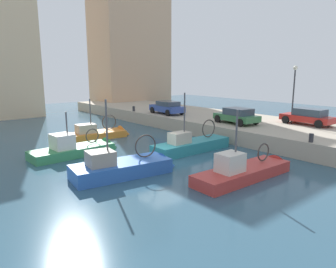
{
  "coord_description": "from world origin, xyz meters",
  "views": [
    {
      "loc": [
        -11.88,
        -15.03,
        5.61
      ],
      "look_at": [
        2.09,
        1.75,
        1.2
      ],
      "focal_mm": 33.57,
      "sensor_mm": 36.0,
      "label": 1
    }
  ],
  "objects_px": {
    "fishing_boat_orange": "(98,137)",
    "mooring_bollard_mid": "(311,138)",
    "fishing_boat_teal": "(194,149)",
    "mooring_bollard_north": "(134,109)",
    "fishing_boat_blue": "(127,173)",
    "parked_car_green": "(237,116)",
    "quay_streetlamp": "(294,85)",
    "parked_car_blue": "(167,107)",
    "fishing_boat_green": "(78,153)",
    "parked_car_red": "(308,116)",
    "fishing_boat_red": "(247,175)"
  },
  "relations": [
    {
      "from": "parked_car_blue",
      "to": "mooring_bollard_mid",
      "type": "height_order",
      "value": "parked_car_blue"
    },
    {
      "from": "fishing_boat_orange",
      "to": "fishing_boat_blue",
      "type": "relative_size",
      "value": 0.99
    },
    {
      "from": "mooring_bollard_mid",
      "to": "fishing_boat_blue",
      "type": "bearing_deg",
      "value": 153.89
    },
    {
      "from": "fishing_boat_red",
      "to": "mooring_bollard_north",
      "type": "relative_size",
      "value": 12.73
    },
    {
      "from": "fishing_boat_teal",
      "to": "parked_car_red",
      "type": "height_order",
      "value": "fishing_boat_teal"
    },
    {
      "from": "fishing_boat_red",
      "to": "parked_car_green",
      "type": "distance_m",
      "value": 10.56
    },
    {
      "from": "fishing_boat_blue",
      "to": "parked_car_red",
      "type": "relative_size",
      "value": 1.48
    },
    {
      "from": "fishing_boat_orange",
      "to": "fishing_boat_green",
      "type": "relative_size",
      "value": 0.98
    },
    {
      "from": "fishing_boat_orange",
      "to": "parked_car_blue",
      "type": "height_order",
      "value": "fishing_boat_orange"
    },
    {
      "from": "fishing_boat_green",
      "to": "parked_car_green",
      "type": "height_order",
      "value": "fishing_boat_green"
    },
    {
      "from": "fishing_boat_teal",
      "to": "mooring_bollard_north",
      "type": "xyz_separation_m",
      "value": [
        3.85,
        13.52,
        1.37
      ]
    },
    {
      "from": "fishing_boat_red",
      "to": "mooring_bollard_mid",
      "type": "height_order",
      "value": "fishing_boat_red"
    },
    {
      "from": "fishing_boat_red",
      "to": "fishing_boat_teal",
      "type": "relative_size",
      "value": 1.0
    },
    {
      "from": "fishing_boat_green",
      "to": "mooring_bollard_mid",
      "type": "xyz_separation_m",
      "value": [
        10.7,
        -10.8,
        1.34
      ]
    },
    {
      "from": "quay_streetlamp",
      "to": "fishing_boat_blue",
      "type": "bearing_deg",
      "value": 177.83
    },
    {
      "from": "fishing_boat_teal",
      "to": "quay_streetlamp",
      "type": "distance_m",
      "value": 10.64
    },
    {
      "from": "quay_streetlamp",
      "to": "parked_car_red",
      "type": "bearing_deg",
      "value": -64.25
    },
    {
      "from": "fishing_boat_teal",
      "to": "fishing_boat_red",
      "type": "bearing_deg",
      "value": -107.58
    },
    {
      "from": "fishing_boat_red",
      "to": "quay_streetlamp",
      "type": "distance_m",
      "value": 12.77
    },
    {
      "from": "fishing_boat_orange",
      "to": "mooring_bollard_mid",
      "type": "bearing_deg",
      "value": -64.3
    },
    {
      "from": "mooring_bollard_north",
      "to": "fishing_boat_blue",
      "type": "bearing_deg",
      "value": -124.87
    },
    {
      "from": "fishing_boat_blue",
      "to": "parked_car_red",
      "type": "xyz_separation_m",
      "value": [
        16.59,
        -1.74,
        1.78
      ]
    },
    {
      "from": "fishing_boat_orange",
      "to": "fishing_boat_green",
      "type": "bearing_deg",
      "value": -132.05
    },
    {
      "from": "fishing_boat_blue",
      "to": "parked_car_green",
      "type": "height_order",
      "value": "fishing_boat_blue"
    },
    {
      "from": "fishing_boat_blue",
      "to": "mooring_bollard_north",
      "type": "height_order",
      "value": "fishing_boat_blue"
    },
    {
      "from": "parked_car_green",
      "to": "fishing_boat_red",
      "type": "bearing_deg",
      "value": -138.7
    },
    {
      "from": "fishing_boat_green",
      "to": "parked_car_red",
      "type": "height_order",
      "value": "fishing_boat_green"
    },
    {
      "from": "fishing_boat_orange",
      "to": "mooring_bollard_north",
      "type": "distance_m",
      "value": 8.93
    },
    {
      "from": "parked_car_blue",
      "to": "mooring_bollard_mid",
      "type": "distance_m",
      "value": 16.0
    },
    {
      "from": "fishing_boat_blue",
      "to": "mooring_bollard_north",
      "type": "distance_m",
      "value": 18.22
    },
    {
      "from": "fishing_boat_green",
      "to": "fishing_boat_orange",
      "type": "bearing_deg",
      "value": 47.95
    },
    {
      "from": "parked_car_red",
      "to": "fishing_boat_green",
      "type": "bearing_deg",
      "value": 156.2
    },
    {
      "from": "fishing_boat_blue",
      "to": "fishing_boat_teal",
      "type": "xyz_separation_m",
      "value": [
        6.54,
        1.39,
        -0.0
      ]
    },
    {
      "from": "fishing_boat_green",
      "to": "fishing_boat_teal",
      "type": "bearing_deg",
      "value": -32.23
    },
    {
      "from": "parked_car_green",
      "to": "mooring_bollard_north",
      "type": "xyz_separation_m",
      "value": [
        -2.11,
        12.53,
        -0.41
      ]
    },
    {
      "from": "fishing_boat_red",
      "to": "quay_streetlamp",
      "type": "height_order",
      "value": "quay_streetlamp"
    },
    {
      "from": "fishing_boat_blue",
      "to": "parked_car_green",
      "type": "bearing_deg",
      "value": 10.76
    },
    {
      "from": "mooring_bollard_mid",
      "to": "parked_car_red",
      "type": "bearing_deg",
      "value": 28.38
    },
    {
      "from": "mooring_bollard_north",
      "to": "quay_streetlamp",
      "type": "height_order",
      "value": "quay_streetlamp"
    },
    {
      "from": "fishing_boat_orange",
      "to": "fishing_boat_blue",
      "type": "height_order",
      "value": "fishing_boat_blue"
    },
    {
      "from": "parked_car_green",
      "to": "quay_streetlamp",
      "type": "distance_m",
      "value": 5.3
    },
    {
      "from": "parked_car_red",
      "to": "mooring_bollard_north",
      "type": "distance_m",
      "value": 17.77
    },
    {
      "from": "parked_car_blue",
      "to": "mooring_bollard_north",
      "type": "distance_m",
      "value": 4.34
    },
    {
      "from": "fishing_boat_blue",
      "to": "parked_car_red",
      "type": "bearing_deg",
      "value": -6.0
    },
    {
      "from": "parked_car_green",
      "to": "quay_streetlamp",
      "type": "relative_size",
      "value": 0.83
    },
    {
      "from": "fishing_boat_green",
      "to": "quay_streetlamp",
      "type": "bearing_deg",
      "value": -21.12
    },
    {
      "from": "mooring_bollard_north",
      "to": "quay_streetlamp",
      "type": "bearing_deg",
      "value": -69.99
    },
    {
      "from": "fishing_boat_teal",
      "to": "parked_car_green",
      "type": "xyz_separation_m",
      "value": [
        5.96,
        0.98,
        1.78
      ]
    },
    {
      "from": "fishing_boat_red",
      "to": "fishing_boat_orange",
      "type": "distance_m",
      "value": 14.25
    },
    {
      "from": "fishing_boat_blue",
      "to": "quay_streetlamp",
      "type": "xyz_separation_m",
      "value": [
        16.04,
        -0.61,
        4.35
      ]
    }
  ]
}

